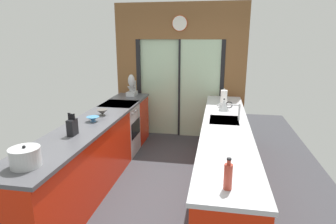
% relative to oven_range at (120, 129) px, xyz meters
% --- Properties ---
extents(ground_plane, '(5.04, 7.60, 0.02)m').
position_rel_oven_range_xyz_m(ground_plane, '(0.91, -0.65, -0.47)').
color(ground_plane, '#38383D').
extents(back_wall_unit, '(2.64, 0.12, 2.70)m').
position_rel_oven_range_xyz_m(back_wall_unit, '(0.91, 1.15, 1.07)').
color(back_wall_unit, brown).
rests_on(back_wall_unit, ground_plane).
extents(left_counter_run, '(0.62, 3.80, 0.92)m').
position_rel_oven_range_xyz_m(left_counter_run, '(-0.00, -1.12, 0.01)').
color(left_counter_run, red).
rests_on(left_counter_run, ground_plane).
extents(right_counter_run, '(0.62, 3.80, 0.92)m').
position_rel_oven_range_xyz_m(right_counter_run, '(1.82, -0.95, 0.01)').
color(right_counter_run, red).
rests_on(right_counter_run, ground_plane).
extents(sink_faucet, '(0.19, 0.02, 0.23)m').
position_rel_oven_range_xyz_m(sink_faucet, '(1.96, -0.70, 0.62)').
color(sink_faucet, '#B7BABC').
rests_on(sink_faucet, right_counter_run).
extents(oven_range, '(0.60, 0.60, 0.92)m').
position_rel_oven_range_xyz_m(oven_range, '(0.00, 0.00, 0.00)').
color(oven_range, '#B7BABC').
rests_on(oven_range, ground_plane).
extents(mixing_bowl_near, '(0.18, 0.18, 0.07)m').
position_rel_oven_range_xyz_m(mixing_bowl_near, '(0.02, -1.10, 0.50)').
color(mixing_bowl_near, teal).
rests_on(mixing_bowl_near, left_counter_run).
extents(mixing_bowl_far, '(0.16, 0.16, 0.09)m').
position_rel_oven_range_xyz_m(mixing_bowl_far, '(0.02, -0.77, 0.51)').
color(mixing_bowl_far, '#514C47').
rests_on(mixing_bowl_far, left_counter_run).
extents(knife_block, '(0.09, 0.14, 0.27)m').
position_rel_oven_range_xyz_m(knife_block, '(0.02, -1.66, 0.57)').
color(knife_block, black).
rests_on(knife_block, left_counter_run).
extents(stand_mixer, '(0.17, 0.27, 0.42)m').
position_rel_oven_range_xyz_m(stand_mixer, '(0.02, 0.71, 0.63)').
color(stand_mixer, '#B7BABC').
rests_on(stand_mixer, left_counter_run).
extents(stock_pot, '(0.27, 0.27, 0.20)m').
position_rel_oven_range_xyz_m(stock_pot, '(0.02, -2.52, 0.55)').
color(stock_pot, '#B7BABC').
rests_on(stock_pot, left_counter_run).
extents(kettle, '(0.25, 0.16, 0.20)m').
position_rel_oven_range_xyz_m(kettle, '(1.80, -0.18, 0.55)').
color(kettle, '#B7BABC').
rests_on(kettle, right_counter_run).
extents(soap_bottle, '(0.07, 0.07, 0.25)m').
position_rel_oven_range_xyz_m(soap_bottle, '(1.80, -2.60, 0.57)').
color(soap_bottle, '#B23D2D').
rests_on(soap_bottle, right_counter_run).
extents(paper_towel_roll, '(0.13, 0.13, 0.30)m').
position_rel_oven_range_xyz_m(paper_towel_roll, '(1.80, 0.15, 0.60)').
color(paper_towel_roll, '#B7BABC').
rests_on(paper_towel_roll, right_counter_run).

